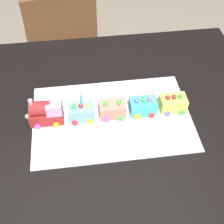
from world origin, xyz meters
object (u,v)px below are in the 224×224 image
(chair, at_px, (62,45))
(cake_locomotive, at_px, (46,112))
(dining_table, at_px, (94,128))
(birthday_candle, at_px, (81,98))
(cake_car_flatbed_coral, at_px, (112,109))
(cake_car_caboose_turquoise, at_px, (143,106))
(cake_car_tanker_lemon, at_px, (173,103))
(cake_car_hopper_sky_blue, at_px, (81,112))

(chair, height_order, cake_locomotive, same)
(dining_table, xyz_separation_m, birthday_candle, (-0.04, -0.03, 0.21))
(cake_car_flatbed_coral, height_order, cake_car_caboose_turquoise, same)
(cake_locomotive, height_order, cake_car_tanker_lemon, cake_locomotive)
(cake_car_caboose_turquoise, xyz_separation_m, cake_car_tanker_lemon, (0.12, 0.00, 0.00))
(cake_locomotive, xyz_separation_m, cake_car_caboose_turquoise, (0.36, -0.00, -0.02))
(cake_car_tanker_lemon, bearing_deg, cake_car_hopper_sky_blue, 180.00)
(cake_locomotive, distance_m, cake_car_caboose_turquoise, 0.37)
(cake_locomotive, xyz_separation_m, birthday_candle, (0.13, 0.00, 0.06))
(cake_car_caboose_turquoise, xyz_separation_m, birthday_candle, (-0.23, 0.00, 0.07))
(cake_car_hopper_sky_blue, relative_size, cake_car_flatbed_coral, 1.00)
(chair, xyz_separation_m, birthday_candle, (0.09, -0.86, 0.37))
(cake_car_hopper_sky_blue, distance_m, birthday_candle, 0.07)
(birthday_candle, bearing_deg, cake_car_tanker_lemon, -0.00)
(birthday_candle, bearing_deg, chair, 96.14)
(cake_car_tanker_lemon, bearing_deg, dining_table, 174.57)
(cake_car_tanker_lemon, bearing_deg, cake_car_caboose_turquoise, 180.00)
(cake_locomotive, distance_m, cake_car_hopper_sky_blue, 0.13)
(cake_car_flatbed_coral, relative_size, birthday_candle, 1.60)
(dining_table, distance_m, chair, 0.86)
(dining_table, distance_m, cake_car_hopper_sky_blue, 0.15)
(dining_table, bearing_deg, cake_car_flatbed_coral, -21.99)
(chair, xyz_separation_m, cake_car_caboose_turquoise, (0.32, -0.86, 0.30))
(chair, height_order, cake_car_caboose_turquoise, chair)
(cake_car_tanker_lemon, bearing_deg, chair, 117.14)
(cake_car_flatbed_coral, bearing_deg, cake_car_tanker_lemon, -0.00)
(cake_car_caboose_turquoise, relative_size, birthday_candle, 1.60)
(cake_locomotive, xyz_separation_m, cake_car_hopper_sky_blue, (0.13, -0.00, -0.02))
(cake_car_flatbed_coral, bearing_deg, birthday_candle, 180.00)
(dining_table, xyz_separation_m, cake_car_hopper_sky_blue, (-0.05, -0.03, 0.14))
(dining_table, distance_m, cake_car_tanker_lemon, 0.34)
(cake_locomotive, height_order, cake_car_flatbed_coral, cake_locomotive)
(cake_car_tanker_lemon, xyz_separation_m, birthday_candle, (-0.35, 0.00, 0.07))
(cake_locomotive, xyz_separation_m, cake_car_flatbed_coral, (0.25, -0.00, -0.02))
(cake_locomotive, bearing_deg, cake_car_tanker_lemon, -0.00)
(cake_car_caboose_turquoise, height_order, cake_car_tanker_lemon, same)
(cake_car_tanker_lemon, relative_size, birthday_candle, 1.60)
(dining_table, xyz_separation_m, chair, (-0.13, 0.83, -0.16))
(chair, bearing_deg, birthday_candle, 85.05)
(cake_car_hopper_sky_blue, distance_m, cake_car_flatbed_coral, 0.12)
(chair, height_order, birthday_candle, birthday_candle)
(dining_table, distance_m, cake_car_caboose_turquoise, 0.24)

